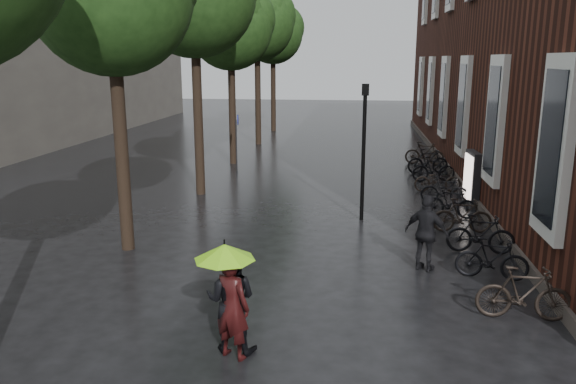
% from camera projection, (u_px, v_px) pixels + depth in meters
% --- Properties ---
extents(street_trees, '(4.33, 34.03, 8.91)m').
position_uv_depth(street_trees, '(214.00, 14.00, 21.34)').
color(street_trees, black).
rests_on(street_trees, ground).
extents(person_burgundy, '(0.75, 0.64, 1.74)m').
position_uv_depth(person_burgundy, '(232.00, 307.00, 8.88)').
color(person_burgundy, black).
rests_on(person_burgundy, ground).
extents(person_black, '(0.92, 0.74, 1.77)m').
position_uv_depth(person_black, '(231.00, 300.00, 9.09)').
color(person_black, black).
rests_on(person_black, ground).
extents(lime_umbrella, '(0.99, 0.99, 1.46)m').
position_uv_depth(lime_umbrella, '(225.00, 252.00, 8.78)').
color(lime_umbrella, black).
rests_on(lime_umbrella, ground).
extents(pedestrian_walking, '(1.11, 0.89, 1.76)m').
position_uv_depth(pedestrian_walking, '(427.00, 233.00, 12.58)').
color(pedestrian_walking, black).
rests_on(pedestrian_walking, ground).
extents(parked_bicycles, '(1.94, 16.34, 1.04)m').
position_uv_depth(parked_bicycles, '(449.00, 192.00, 18.07)').
color(parked_bicycles, black).
rests_on(parked_bicycles, ground).
extents(ad_lightbox, '(0.27, 1.18, 1.78)m').
position_uv_depth(ad_lightbox, '(472.00, 179.00, 18.22)').
color(ad_lightbox, black).
rests_on(ad_lightbox, ground).
extents(lamp_post, '(0.21, 0.21, 4.00)m').
position_uv_depth(lamp_post, '(364.00, 139.00, 16.20)').
color(lamp_post, black).
rests_on(lamp_post, ground).
extents(cycle_sign, '(0.13, 0.44, 2.41)m').
position_uv_depth(cycle_sign, '(237.00, 134.00, 23.58)').
color(cycle_sign, '#262628').
rests_on(cycle_sign, ground).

